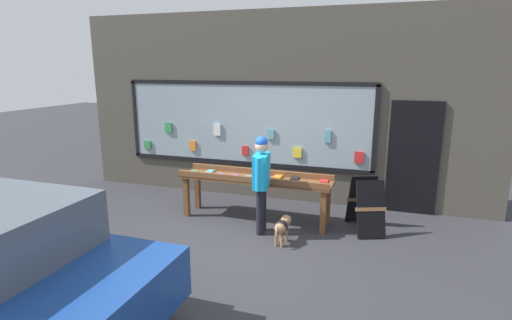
# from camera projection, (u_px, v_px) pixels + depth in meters

# --- Properties ---
(ground_plane) EXTENTS (40.00, 40.00, 0.00)m
(ground_plane) POSITION_uv_depth(u_px,v_px,m) (235.00, 243.00, 6.24)
(ground_plane) COLOR #2D2D33
(shopfront_facade) EXTENTS (8.53, 0.29, 3.77)m
(shopfront_facade) POSITION_uv_depth(u_px,v_px,m) (276.00, 109.00, 8.03)
(shopfront_facade) COLOR #4C473D
(shopfront_facade) RESTS_ON ground_plane
(display_table_main) EXTENTS (2.72, 0.66, 0.87)m
(display_table_main) POSITION_uv_depth(u_px,v_px,m) (255.00, 182.00, 7.03)
(display_table_main) COLOR brown
(display_table_main) RESTS_ON ground_plane
(person_browsing) EXTENTS (0.27, 0.65, 1.62)m
(person_browsing) POSITION_uv_depth(u_px,v_px,m) (261.00, 178.00, 6.43)
(person_browsing) COLOR black
(person_browsing) RESTS_ON ground_plane
(small_dog) EXTENTS (0.22, 0.55, 0.40)m
(small_dog) POSITION_uv_depth(u_px,v_px,m) (282.00, 226.00, 6.18)
(small_dog) COLOR #99724C
(small_dog) RESTS_ON ground_plane
(sandwich_board_sign) EXTENTS (0.70, 0.88, 0.90)m
(sandwich_board_sign) POSITION_uv_depth(u_px,v_px,m) (366.00, 204.00, 6.63)
(sandwich_board_sign) COLOR black
(sandwich_board_sign) RESTS_ON ground_plane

